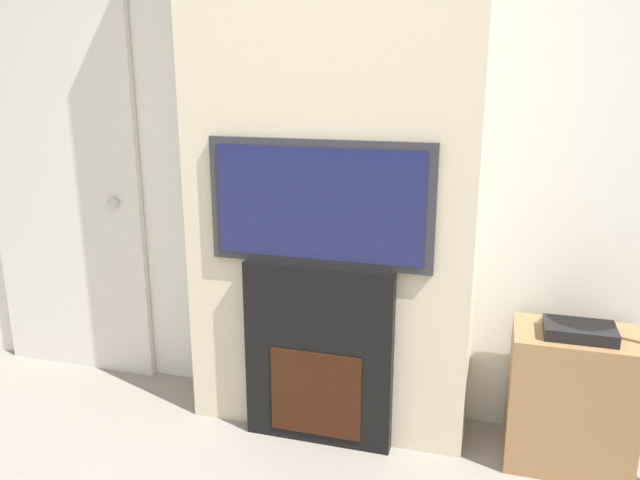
% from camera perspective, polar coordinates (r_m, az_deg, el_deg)
% --- Properties ---
extents(wall_back, '(6.00, 0.06, 2.70)m').
position_cam_1_polar(wall_back, '(2.92, 2.05, 9.62)').
color(wall_back, silver).
rests_on(wall_back, ground_plane).
extents(chimney_breast, '(1.28, 0.34, 2.70)m').
position_cam_1_polar(chimney_breast, '(2.73, 1.01, 9.23)').
color(chimney_breast, beige).
rests_on(chimney_breast, ground_plane).
extents(fireplace, '(0.67, 0.15, 0.83)m').
position_cam_1_polar(fireplace, '(2.83, -0.01, -10.35)').
color(fireplace, black).
rests_on(fireplace, ground_plane).
extents(television, '(0.97, 0.07, 0.53)m').
position_cam_1_polar(television, '(2.60, -0.02, 3.38)').
color(television, '#2D2D33').
rests_on(television, fireplace).
extents(media_stand, '(0.50, 0.34, 0.65)m').
position_cam_1_polar(media_stand, '(2.91, 21.93, -13.17)').
color(media_stand, '#997047').
rests_on(media_stand, ground_plane).
extents(entry_door, '(0.92, 0.09, 2.03)m').
position_cam_1_polar(entry_door, '(3.60, -22.32, 4.16)').
color(entry_door, silver).
rests_on(entry_door, ground_plane).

